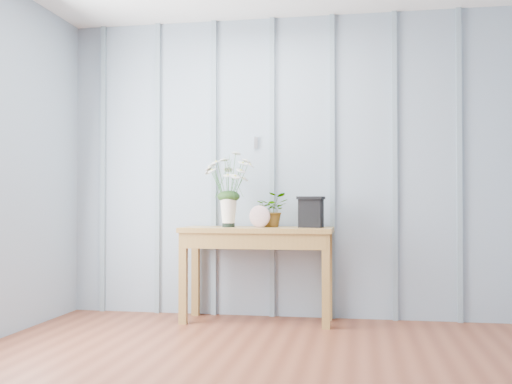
% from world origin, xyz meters
% --- Properties ---
extents(room_shell, '(4.00, 4.50, 2.50)m').
position_xyz_m(room_shell, '(-0.00, 0.92, 1.99)').
color(room_shell, '#94A7B9').
rests_on(room_shell, ground).
extents(sideboard, '(1.20, 0.45, 0.75)m').
position_xyz_m(sideboard, '(-0.34, 1.99, 0.64)').
color(sideboard, olive).
rests_on(sideboard, ground).
extents(daisy_vase, '(0.45, 0.34, 0.63)m').
position_xyz_m(daisy_vase, '(-0.57, 1.97, 1.15)').
color(daisy_vase, black).
rests_on(daisy_vase, sideboard).
extents(spider_plant, '(0.27, 0.24, 0.28)m').
position_xyz_m(spider_plant, '(-0.22, 2.05, 0.89)').
color(spider_plant, '#173513').
rests_on(spider_plant, sideboard).
extents(felt_disc_vessel, '(0.18, 0.08, 0.18)m').
position_xyz_m(felt_disc_vessel, '(-0.31, 1.96, 0.84)').
color(felt_disc_vessel, '#8B4B5B').
rests_on(felt_disc_vessel, sideboard).
extents(carved_box, '(0.22, 0.18, 0.24)m').
position_xyz_m(carved_box, '(0.09, 2.00, 0.88)').
color(carved_box, black).
rests_on(carved_box, sideboard).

